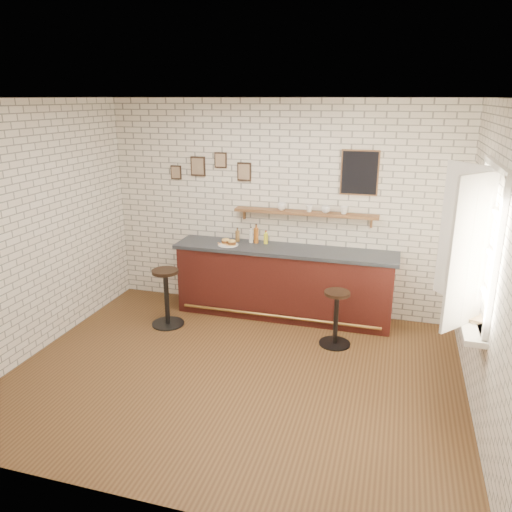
# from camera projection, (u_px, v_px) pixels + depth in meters

# --- Properties ---
(ground) EXTENTS (5.00, 5.00, 0.00)m
(ground) POSITION_uv_depth(u_px,v_px,m) (235.00, 373.00, 5.69)
(ground) COLOR brown
(ground) RESTS_ON ground
(bar_counter) EXTENTS (3.10, 0.65, 1.01)m
(bar_counter) POSITION_uv_depth(u_px,v_px,m) (284.00, 282.00, 7.05)
(bar_counter) COLOR #401511
(bar_counter) RESTS_ON ground
(sandwich_plate) EXTENTS (0.28, 0.28, 0.01)m
(sandwich_plate) POSITION_uv_depth(u_px,v_px,m) (228.00, 245.00, 7.03)
(sandwich_plate) COLOR white
(sandwich_plate) RESTS_ON bar_counter
(ciabatta_sandwich) EXTENTS (0.23, 0.15, 0.08)m
(ciabatta_sandwich) POSITION_uv_depth(u_px,v_px,m) (229.00, 242.00, 7.02)
(ciabatta_sandwich) COLOR #DAAD59
(ciabatta_sandwich) RESTS_ON sandwich_plate
(potato_chips) EXTENTS (0.25, 0.18, 0.00)m
(potato_chips) POSITION_uv_depth(u_px,v_px,m) (227.00, 244.00, 7.03)
(potato_chips) COLOR #F1A755
(potato_chips) RESTS_ON sandwich_plate
(bitters_bottle_brown) EXTENTS (0.06, 0.06, 0.21)m
(bitters_bottle_brown) POSITION_uv_depth(u_px,v_px,m) (237.00, 236.00, 7.20)
(bitters_bottle_brown) COLOR brown
(bitters_bottle_brown) RESTS_ON bar_counter
(bitters_bottle_white) EXTENTS (0.06, 0.06, 0.23)m
(bitters_bottle_white) POSITION_uv_depth(u_px,v_px,m) (251.00, 236.00, 7.14)
(bitters_bottle_white) COLOR silver
(bitters_bottle_white) RESTS_ON bar_counter
(bitters_bottle_amber) EXTENTS (0.07, 0.07, 0.28)m
(bitters_bottle_amber) POSITION_uv_depth(u_px,v_px,m) (256.00, 235.00, 7.11)
(bitters_bottle_amber) COLOR brown
(bitters_bottle_amber) RESTS_ON bar_counter
(condiment_bottle_yellow) EXTENTS (0.06, 0.06, 0.19)m
(condiment_bottle_yellow) POSITION_uv_depth(u_px,v_px,m) (266.00, 238.00, 7.08)
(condiment_bottle_yellow) COLOR yellow
(condiment_bottle_yellow) RESTS_ON bar_counter
(bar_stool_left) EXTENTS (0.44, 0.44, 0.80)m
(bar_stool_left) POSITION_uv_depth(u_px,v_px,m) (167.00, 296.00, 6.78)
(bar_stool_left) COLOR black
(bar_stool_left) RESTS_ON ground
(bar_stool_right) EXTENTS (0.40, 0.40, 0.72)m
(bar_stool_right) POSITION_uv_depth(u_px,v_px,m) (336.00, 316.00, 6.24)
(bar_stool_right) COLOR black
(bar_stool_right) RESTS_ON ground
(wall_shelf) EXTENTS (2.00, 0.18, 0.18)m
(wall_shelf) POSITION_uv_depth(u_px,v_px,m) (305.00, 213.00, 6.87)
(wall_shelf) COLOR brown
(wall_shelf) RESTS_ON ground
(shelf_cup_a) EXTENTS (0.17, 0.17, 0.10)m
(shelf_cup_a) POSITION_uv_depth(u_px,v_px,m) (282.00, 207.00, 6.94)
(shelf_cup_a) COLOR white
(shelf_cup_a) RESTS_ON wall_shelf
(shelf_cup_b) EXTENTS (0.13, 0.13, 0.09)m
(shelf_cup_b) POSITION_uv_depth(u_px,v_px,m) (309.00, 209.00, 6.84)
(shelf_cup_b) COLOR white
(shelf_cup_b) RESTS_ON wall_shelf
(shelf_cup_c) EXTENTS (0.12, 0.12, 0.09)m
(shelf_cup_c) POSITION_uv_depth(u_px,v_px,m) (326.00, 209.00, 6.78)
(shelf_cup_c) COLOR white
(shelf_cup_c) RESTS_ON wall_shelf
(shelf_cup_d) EXTENTS (0.11, 0.11, 0.10)m
(shelf_cup_d) POSITION_uv_depth(u_px,v_px,m) (344.00, 210.00, 6.71)
(shelf_cup_d) COLOR white
(shelf_cup_d) RESTS_ON wall_shelf
(back_wall_decor) EXTENTS (2.96, 0.02, 0.56)m
(back_wall_decor) POSITION_uv_depth(u_px,v_px,m) (295.00, 170.00, 6.82)
(back_wall_decor) COLOR black
(back_wall_decor) RESTS_ON ground
(window_sill) EXTENTS (0.20, 1.35, 0.06)m
(window_sill) POSITION_uv_depth(u_px,v_px,m) (468.00, 315.00, 5.05)
(window_sill) COLOR white
(window_sill) RESTS_ON ground
(casement_window) EXTENTS (0.40, 1.30, 1.56)m
(casement_window) POSITION_uv_depth(u_px,v_px,m) (473.00, 244.00, 4.84)
(casement_window) COLOR white
(casement_window) RESTS_ON ground
(book_lower) EXTENTS (0.17, 0.22, 0.02)m
(book_lower) POSITION_uv_depth(u_px,v_px,m) (468.00, 319.00, 4.87)
(book_lower) COLOR tan
(book_lower) RESTS_ON window_sill
(book_upper) EXTENTS (0.20, 0.24, 0.02)m
(book_upper) POSITION_uv_depth(u_px,v_px,m) (468.00, 316.00, 4.90)
(book_upper) COLOR tan
(book_upper) RESTS_ON book_lower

